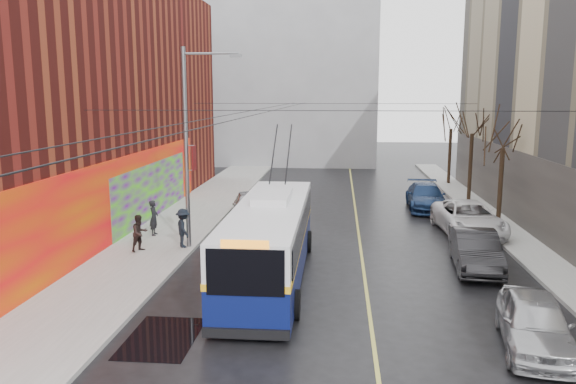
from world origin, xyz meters
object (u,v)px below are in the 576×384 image
tree_mid (473,122)px  parked_car_d (426,197)px  trolleybus (270,239)px  following_car (250,206)px  tree_far (451,119)px  pedestrian_c (183,228)px  parked_car_c (468,218)px  tree_near (504,133)px  parked_car_a (535,323)px  pedestrian_b (140,233)px  parked_car_b (476,251)px  streetlight_pole (189,143)px  pedestrian_a (154,218)px

tree_mid → parked_car_d: tree_mid is taller
trolleybus → following_car: (-2.33, 9.84, -0.73)m
tree_far → tree_mid: bearing=-90.0°
trolleybus → pedestrian_c: bearing=140.5°
tree_mid → parked_car_c: (-2.00, -8.92, -4.44)m
tree_near → pedestrian_c: size_ratio=3.62×
tree_near → pedestrian_c: 17.14m
tree_near → trolleybus: bearing=-138.7°
tree_mid → pedestrian_c: tree_mid is taller
parked_car_a → following_car: size_ratio=0.92×
tree_near → parked_car_a: bearing=-101.6°
tree_near → pedestrian_c: (-15.50, -6.17, -3.94)m
tree_mid → pedestrian_c: bearing=-139.7°
parked_car_d → pedestrian_c: 16.09m
pedestrian_b → tree_far: bearing=-4.9°
trolleybus → parked_car_b: (8.10, 1.92, -0.78)m
trolleybus → parked_car_d: (7.92, 13.96, -0.78)m
tree_mid → pedestrian_b: size_ratio=4.11×
pedestrian_c → parked_car_a: bearing=-155.2°
tree_mid → following_car: (-13.44, -6.91, -4.43)m
streetlight_pole → following_car: size_ratio=1.86×
streetlight_pole → pedestrian_b: streetlight_pole is taller
following_car → tree_far: bearing=36.4°
parked_car_a → following_car: following_car is taller
parked_car_c → pedestrian_a: size_ratio=3.40×
parked_car_d → tree_mid: bearing=43.2°
streetlight_pole → trolleybus: streetlight_pole is taller
parked_car_a → pedestrian_b: (-14.14, 8.10, 0.21)m
pedestrian_c → parked_car_d: bearing=-79.4°
tree_mid → following_car: size_ratio=1.38×
streetlight_pole → trolleybus: 6.41m
tree_near → pedestrian_a: tree_near is taller
tree_mid → parked_car_a: tree_mid is taller
parked_car_a → pedestrian_c: (-12.40, 8.88, 0.28)m
trolleybus → parked_car_c: bearing=40.5°
parked_car_a → parked_car_c: 13.18m
tree_near → trolleybus: tree_near is taller
tree_near → tree_far: (0.00, 14.00, 0.17)m
parked_car_a → parked_car_b: bearing=98.6°
parked_car_d → pedestrian_c: size_ratio=3.04×
tree_far → parked_car_a: bearing=-96.1°
tree_near → following_car: size_ratio=1.33×
trolleybus → following_car: size_ratio=2.45×
following_car → tree_near: bearing=-10.0°
parked_car_a → pedestrian_b: pedestrian_b is taller
streetlight_pole → tree_near: 16.28m
following_car → pedestrian_c: 6.59m
parked_car_a → pedestrian_c: size_ratio=2.51×
tree_far → pedestrian_a: tree_far is taller
parked_car_d → pedestrian_a: 16.58m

